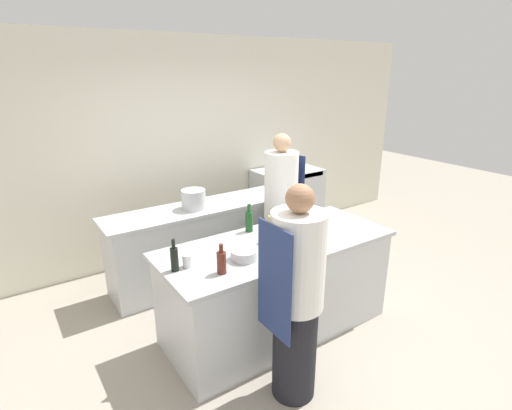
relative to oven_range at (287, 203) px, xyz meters
The scene contains 15 objects.
ground_plane 2.38m from the oven_range, 130.61° to the right, with size 16.00×16.00×0.00m, color #A89E8E.
wall_back 1.80m from the oven_range, 166.52° to the left, with size 8.00×0.06×2.80m.
prep_counter 2.33m from the oven_range, 130.61° to the right, with size 2.18×0.90×0.92m.
pass_counter 1.72m from the oven_range, 163.08° to the right, with size 2.24×0.57×0.92m.
oven_range is the anchor object (origin of this frame).
chef_at_prep_near 3.15m from the oven_range, 127.25° to the right, with size 0.40×0.39×1.69m.
chef_at_stove 1.46m from the oven_range, 131.51° to the right, with size 0.42×0.41×1.75m.
bottle_olive_oil 3.10m from the oven_range, 144.89° to the right, with size 0.06×0.06×0.26m.
bottle_vinegar 3.02m from the oven_range, 138.08° to the right, with size 0.07×0.07×0.24m.
bottle_wine 2.38m from the oven_range, 132.34° to the right, with size 0.09×0.09×0.24m.
bottle_cooking_oil 2.20m from the oven_range, 138.34° to the right, with size 0.07×0.07×0.27m.
bowl_mixing_large 2.17m from the oven_range, 129.22° to the right, with size 0.24×0.24×0.06m.
bowl_prep_small 2.76m from the oven_range, 135.94° to the right, with size 0.22×0.22×0.08m.
cup 3.00m from the oven_range, 143.78° to the right, with size 0.08×0.08×0.10m.
stockpot 1.90m from the oven_range, 163.21° to the right, with size 0.27×0.27×0.22m.
Camera 1 is at (-2.01, -2.62, 2.40)m, focal length 28.00 mm.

